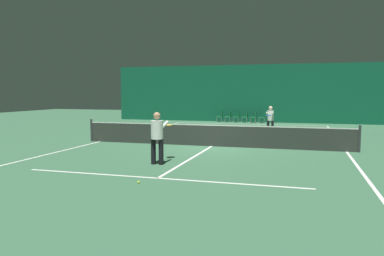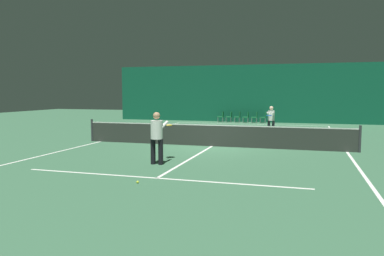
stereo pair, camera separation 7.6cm
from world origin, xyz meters
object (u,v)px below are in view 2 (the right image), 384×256
at_px(player_near, 157,134).
at_px(courtside_chair_1, 230,116).
at_px(courtside_chair_0, 222,116).
at_px(tennis_ball, 138,182).
at_px(courtside_chair_3, 247,116).
at_px(tennis_net, 212,135).
at_px(player_far, 271,118).
at_px(courtside_chair_2, 238,116).
at_px(courtside_chair_5, 264,117).
at_px(courtside_chair_4, 255,116).

distance_m(player_near, courtside_chair_1, 18.03).
bearing_deg(courtside_chair_0, tennis_ball, 6.18).
bearing_deg(player_near, courtside_chair_3, -0.79).
distance_m(courtside_chair_3, tennis_ball, 20.58).
bearing_deg(tennis_net, player_far, 69.40).
bearing_deg(player_near, courtside_chair_0, 5.59).
xyz_separation_m(player_far, courtside_chair_0, (-4.55, 7.99, -0.44)).
bearing_deg(courtside_chair_1, player_far, 25.93).
relative_size(player_far, courtside_chair_2, 1.89).
bearing_deg(player_near, courtside_chair_5, -5.05).
relative_size(tennis_net, tennis_ball, 181.82).
distance_m(player_near, courtside_chair_4, 18.02).
distance_m(courtside_chair_2, courtside_chair_3, 0.67).
distance_m(tennis_net, courtside_chair_1, 13.61).
distance_m(player_near, courtside_chair_2, 18.00).
bearing_deg(courtside_chair_4, player_far, 13.20).
bearing_deg(courtside_chair_3, courtside_chair_4, 90.00).
relative_size(player_near, courtside_chair_4, 2.04).
bearing_deg(courtside_chair_0, courtside_chair_2, 90.00).
bearing_deg(tennis_ball, tennis_net, 87.87).
relative_size(player_near, courtside_chair_3, 2.04).
bearing_deg(tennis_ball, player_far, 79.51).
distance_m(player_near, courtside_chair_5, 18.07).
relative_size(tennis_net, courtside_chair_2, 14.29).
bearing_deg(courtside_chair_2, player_far, 21.92).
relative_size(courtside_chair_3, courtside_chair_5, 1.00).
relative_size(courtside_chair_0, courtside_chair_4, 1.00).
relative_size(courtside_chair_0, courtside_chair_3, 1.00).
height_order(tennis_net, courtside_chair_2, tennis_net).
bearing_deg(courtside_chair_3, tennis_ball, 0.60).
bearing_deg(courtside_chair_4, courtside_chair_2, -90.00).
height_order(tennis_net, courtside_chair_1, tennis_net).
xyz_separation_m(tennis_net, player_far, (2.07, 5.50, 0.41)).
xyz_separation_m(player_far, courtside_chair_4, (-1.87, 7.99, -0.44)).
relative_size(player_far, tennis_ball, 24.02).
height_order(player_near, tennis_ball, player_near).
xyz_separation_m(courtside_chair_0, courtside_chair_3, (2.01, 0.00, 0.00)).
bearing_deg(player_near, courtside_chair_4, -2.92).
bearing_deg(courtside_chair_5, courtside_chair_4, -90.00).
xyz_separation_m(courtside_chair_1, courtside_chair_4, (2.01, 0.00, 0.00)).
relative_size(courtside_chair_1, courtside_chair_4, 1.00).
distance_m(player_far, courtside_chair_3, 8.40).
height_order(player_near, courtside_chair_3, player_near).
bearing_deg(courtside_chair_2, courtside_chair_5, 90.00).
distance_m(player_far, courtside_chair_0, 9.21).
height_order(courtside_chair_0, courtside_chair_4, same).
height_order(player_near, courtside_chair_1, player_near).
distance_m(courtside_chair_1, courtside_chair_4, 2.01).
height_order(courtside_chair_2, courtside_chair_5, same).
distance_m(courtside_chair_5, tennis_ball, 20.61).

